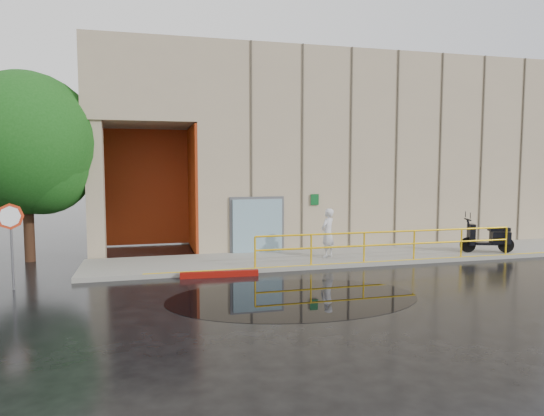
% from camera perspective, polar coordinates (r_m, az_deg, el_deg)
% --- Properties ---
extents(ground, '(120.00, 120.00, 0.00)m').
position_cam_1_polar(ground, '(12.89, 3.28, -10.37)').
color(ground, black).
rests_on(ground, ground).
extents(sidewalk, '(20.00, 3.00, 0.15)m').
position_cam_1_polar(sidewalk, '(18.41, 10.94, -5.54)').
color(sidewalk, gray).
rests_on(sidewalk, ground).
extents(building, '(20.00, 10.17, 8.00)m').
position_cam_1_polar(building, '(24.51, 6.90, 6.82)').
color(building, tan).
rests_on(building, ground).
extents(guardrail, '(9.56, 0.06, 1.03)m').
position_cam_1_polar(guardrail, '(17.23, 13.65, -4.27)').
color(guardrail, '#E6B00C').
rests_on(guardrail, sidewalk).
extents(person, '(0.76, 0.72, 1.75)m').
position_cam_1_polar(person, '(17.40, 6.57, -2.93)').
color(person, silver).
rests_on(person, sidewalk).
extents(scooter, '(2.03, 1.17, 1.53)m').
position_cam_1_polar(scooter, '(19.92, 24.09, -2.31)').
color(scooter, black).
rests_on(scooter, sidewalk).
extents(stop_sign, '(0.64, 0.40, 2.40)m').
position_cam_1_polar(stop_sign, '(15.00, -28.40, -1.93)').
color(stop_sign, slate).
rests_on(stop_sign, ground).
extents(red_curb, '(2.41, 0.33, 0.18)m').
position_cam_1_polar(red_curb, '(15.10, -6.19, -7.75)').
color(red_curb, maroon).
rests_on(red_curb, ground).
extents(puddle, '(6.91, 4.64, 0.01)m').
position_cam_1_polar(puddle, '(12.74, 2.51, -10.54)').
color(puddle, black).
rests_on(puddle, ground).
extents(tree_near, '(5.01, 5.01, 6.71)m').
position_cam_1_polar(tree_near, '(19.10, -26.62, 6.24)').
color(tree_near, black).
rests_on(tree_near, ground).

